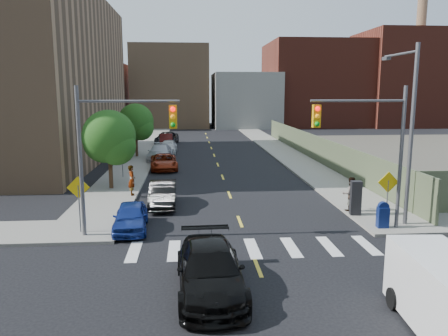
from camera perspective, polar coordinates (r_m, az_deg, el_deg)
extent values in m
plane|color=black|center=(15.65, 5.56, -15.55)|extent=(160.00, 160.00, 0.00)
cube|color=gray|center=(56.03, -9.80, 3.04)|extent=(3.50, 73.00, 0.15)
cube|color=gray|center=(56.74, 6.01, 3.21)|extent=(3.50, 73.00, 0.15)
cube|color=#626D4C|center=(43.97, 11.60, 2.64)|extent=(0.12, 44.00, 2.50)
cube|color=#592319|center=(86.12, -17.78, 9.05)|extent=(14.00, 18.00, 12.00)
cube|color=#8C6B4C|center=(85.96, -6.91, 10.45)|extent=(14.00, 16.00, 15.00)
cube|color=gray|center=(84.57, 2.70, 8.83)|extent=(12.00, 16.00, 10.00)
cube|color=#592319|center=(89.34, 11.65, 10.62)|extent=(18.00, 18.00, 16.00)
cube|color=#592319|center=(93.21, 21.69, 10.71)|extent=(14.00, 16.00, 18.00)
cylinder|color=#8C6B4C|center=(95.27, 24.11, 13.54)|extent=(1.80, 1.80, 28.00)
cylinder|color=#59595E|center=(20.75, -18.21, 0.52)|extent=(0.18, 0.18, 7.00)
cylinder|color=#59595E|center=(20.08, -12.34, 8.53)|extent=(4.50, 0.12, 0.12)
cube|color=#E5A50C|center=(19.94, -6.67, 6.67)|extent=(0.35, 0.30, 1.05)
cylinder|color=#59595E|center=(22.53, 22.08, 1.00)|extent=(0.18, 0.18, 7.00)
cylinder|color=#59595E|center=(21.38, 17.12, 8.39)|extent=(4.50, 0.12, 0.12)
cube|color=#E5A50C|center=(20.77, 11.98, 6.65)|extent=(0.35, 0.30, 1.05)
cylinder|color=#59595E|center=(23.17, 23.25, 3.65)|extent=(0.20, 0.20, 9.00)
cylinder|color=#59595E|center=(24.64, 22.05, 13.63)|extent=(0.12, 3.50, 0.12)
cube|color=#59595E|center=(26.08, 20.44, 13.27)|extent=(0.25, 0.60, 0.18)
cylinder|color=#59595E|center=(21.77, -18.35, -5.25)|extent=(0.06, 0.06, 2.40)
cube|color=yellow|center=(21.52, -18.51, -2.42)|extent=(1.06, 0.04, 1.06)
cylinder|color=#59595E|center=(23.28, 20.50, -4.41)|extent=(0.06, 0.06, 2.40)
cube|color=yellow|center=(23.04, 20.67, -1.75)|extent=(1.06, 0.04, 1.06)
cylinder|color=#59595E|center=(34.74, -13.12, 0.57)|extent=(0.06, 0.06, 2.40)
cube|color=yellow|center=(34.58, -13.19, 2.37)|extent=(1.06, 0.04, 1.06)
cylinder|color=#332114|center=(30.86, -14.58, -0.43)|extent=(0.28, 0.28, 2.64)
sphere|color=#214E16|center=(30.53, -14.78, 4.01)|extent=(3.60, 3.60, 3.60)
sphere|color=#214E16|center=(30.22, -13.90, 2.84)|extent=(2.64, 2.64, 2.64)
sphere|color=#214E16|center=(31.04, -15.34, 3.29)|extent=(2.88, 2.88, 2.88)
cylinder|color=#332114|center=(45.54, -11.35, 2.98)|extent=(0.28, 0.28, 2.64)
sphere|color=#214E16|center=(45.32, -11.45, 6.00)|extent=(3.60, 3.60, 3.60)
sphere|color=#214E16|center=(45.01, -10.84, 5.22)|extent=(2.64, 2.64, 2.64)
sphere|color=#214E16|center=(45.80, -11.87, 5.49)|extent=(2.88, 2.88, 2.88)
imported|color=navy|center=(21.95, -12.09, -6.25)|extent=(1.83, 4.06, 1.35)
imported|color=black|center=(26.09, -8.00, -3.41)|extent=(1.63, 4.45, 1.45)
imported|color=maroon|center=(38.25, -7.86, 0.80)|extent=(2.67, 5.07, 1.36)
imported|color=#B7B9BF|center=(43.28, -8.36, 1.99)|extent=(2.50, 5.49, 1.56)
imported|color=silver|center=(48.23, -7.27, 2.80)|extent=(1.91, 4.44, 1.49)
imported|color=#3A0D0B|center=(54.96, -7.56, 3.66)|extent=(1.80, 4.58, 1.48)
imported|color=black|center=(56.34, -7.49, 3.87)|extent=(3.01, 5.87, 1.59)
imported|color=black|center=(15.12, -1.84, -13.17)|extent=(2.37, 5.51, 1.58)
cube|color=black|center=(15.38, 24.24, -11.18)|extent=(1.76, 1.22, 0.82)
cylinder|color=black|center=(15.24, 21.29, -15.63)|extent=(0.31, 0.71, 0.69)
cube|color=navy|center=(22.81, 20.02, -6.08)|extent=(0.55, 0.43, 1.01)
cylinder|color=navy|center=(22.68, 20.10, -4.79)|extent=(0.53, 0.27, 0.52)
cube|color=black|center=(24.56, 16.82, -3.76)|extent=(0.60, 0.52, 1.85)
imported|color=gray|center=(28.53, -11.95, -1.57)|extent=(0.62, 0.80, 1.94)
imported|color=gray|center=(25.29, 16.16, -3.27)|extent=(0.93, 0.73, 1.90)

